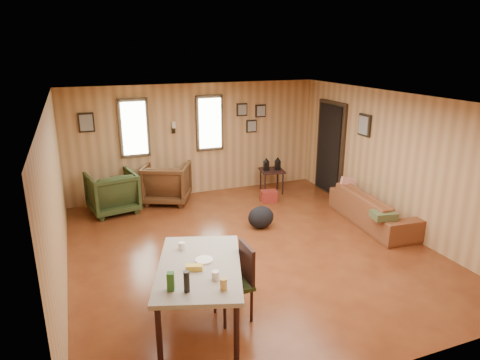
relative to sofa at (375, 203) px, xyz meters
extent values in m
cube|color=brown|center=(-2.55, -0.12, -0.41)|extent=(5.50, 6.00, 0.02)
cube|color=#997C5B|center=(-2.55, -0.12, 2.01)|extent=(5.50, 6.00, 0.02)
cube|color=tan|center=(-2.55, 2.89, 0.80)|extent=(5.50, 0.02, 2.40)
cube|color=tan|center=(-2.55, -3.13, 0.80)|extent=(5.50, 0.02, 2.40)
cube|color=tan|center=(-5.31, -0.12, 0.80)|extent=(0.02, 6.00, 2.40)
cube|color=tan|center=(0.21, -0.12, 0.80)|extent=(0.02, 6.00, 2.40)
cube|color=black|center=(-3.85, 2.85, 1.15)|extent=(0.60, 0.05, 1.20)
cube|color=#E0F2D1|center=(-3.85, 2.81, 1.15)|extent=(0.48, 0.04, 1.06)
cube|color=black|center=(-2.25, 2.85, 1.15)|extent=(0.60, 0.05, 1.20)
cube|color=#E0F2D1|center=(-2.25, 2.81, 1.15)|extent=(0.48, 0.04, 1.06)
cube|color=black|center=(-3.05, 2.83, 1.05)|extent=(0.07, 0.05, 0.12)
cylinder|color=silver|center=(-3.05, 2.77, 1.18)|extent=(0.07, 0.07, 0.14)
cube|color=black|center=(0.17, 1.83, 0.60)|extent=(0.06, 1.00, 2.05)
cube|color=black|center=(0.13, 1.83, 0.60)|extent=(0.04, 0.82, 1.90)
cube|color=black|center=(-1.50, 2.85, 1.40)|extent=(0.24, 0.04, 0.28)
cube|color=#9E998C|center=(-1.50, 2.82, 1.40)|extent=(0.19, 0.02, 0.22)
cube|color=black|center=(-1.05, 2.85, 1.35)|extent=(0.24, 0.04, 0.28)
cube|color=#9E998C|center=(-1.05, 2.82, 1.35)|extent=(0.19, 0.02, 0.22)
cube|color=black|center=(-1.27, 2.85, 1.02)|extent=(0.24, 0.04, 0.28)
cube|color=#9E998C|center=(-1.27, 2.82, 1.02)|extent=(0.19, 0.02, 0.22)
cube|color=black|center=(-4.75, 2.85, 1.32)|extent=(0.30, 0.04, 0.38)
cube|color=#9E998C|center=(-4.75, 2.82, 1.32)|extent=(0.24, 0.02, 0.31)
cube|color=black|center=(0.17, 0.73, 1.30)|extent=(0.04, 0.34, 0.42)
cube|color=#9E998C|center=(0.14, 0.73, 1.30)|extent=(0.02, 0.27, 0.34)
imported|color=brown|center=(0.00, 0.00, 0.00)|extent=(0.77, 2.07, 0.79)
imported|color=#4D2E17|center=(-3.30, 2.53, 0.06)|extent=(1.16, 1.13, 0.92)
imported|color=#2A3618|center=(-4.42, 2.34, 0.05)|extent=(1.00, 0.96, 0.89)
cube|color=black|center=(-4.26, 2.60, 0.11)|extent=(0.63, 0.60, 0.04)
cube|color=black|center=(-4.26, 2.60, -0.23)|extent=(0.57, 0.54, 0.03)
cylinder|color=black|center=(-4.52, 2.50, -0.15)|extent=(0.05, 0.05, 0.50)
cylinder|color=black|center=(-4.12, 2.36, -0.15)|extent=(0.05, 0.05, 0.50)
cylinder|color=black|center=(-4.40, 2.85, -0.15)|extent=(0.05, 0.05, 0.50)
cylinder|color=black|center=(-4.00, 2.71, -0.15)|extent=(0.05, 0.05, 0.50)
cube|color=#483A30|center=(-4.36, 2.64, 0.19)|extent=(0.09, 0.05, 0.12)
cube|color=#483A30|center=(-4.17, 2.57, 0.18)|extent=(0.08, 0.04, 0.11)
cube|color=black|center=(-1.01, 2.30, 0.11)|extent=(0.58, 0.58, 0.04)
cylinder|color=black|center=(-1.24, 2.13, -0.15)|extent=(0.04, 0.04, 0.50)
cylinder|color=black|center=(-0.84, 2.06, -0.15)|extent=(0.04, 0.04, 0.50)
cylinder|color=black|center=(-1.17, 2.53, -0.15)|extent=(0.04, 0.04, 0.50)
cylinder|color=black|center=(-0.77, 2.46, -0.15)|extent=(0.04, 0.04, 0.50)
cube|color=black|center=(-1.13, 2.32, 0.22)|extent=(0.13, 0.13, 0.18)
cone|color=black|center=(-1.13, 2.32, 0.36)|extent=(0.17, 0.17, 0.10)
cube|color=black|center=(-0.88, 2.27, 0.22)|extent=(0.13, 0.13, 0.18)
cone|color=black|center=(-0.88, 2.27, 0.36)|extent=(0.17, 0.17, 0.10)
cube|color=maroon|center=(-1.31, 1.77, -0.28)|extent=(0.37, 0.30, 0.24)
ellipsoid|color=black|center=(-2.04, 0.57, -0.19)|extent=(0.54, 0.46, 0.41)
cube|color=#464D2B|center=(-0.39, -0.69, 0.08)|extent=(0.42, 0.36, 0.12)
cube|color=red|center=(-0.15, 0.69, 0.16)|extent=(0.34, 0.14, 0.33)
cube|color=gray|center=(-0.17, 0.46, 0.07)|extent=(0.36, 0.30, 0.09)
cube|color=gray|center=(-3.83, -1.74, 0.36)|extent=(1.36, 1.75, 0.05)
cylinder|color=black|center=(-4.41, -2.25, -0.03)|extent=(0.08, 0.08, 0.74)
cylinder|color=black|center=(-3.67, -2.50, -0.03)|extent=(0.08, 0.08, 0.74)
cylinder|color=black|center=(-3.99, -0.99, -0.03)|extent=(0.08, 0.08, 0.74)
cylinder|color=black|center=(-3.26, -1.24, -0.03)|extent=(0.08, 0.08, 0.74)
cylinder|color=white|center=(-3.76, -2.09, 0.43)|extent=(0.10, 0.10, 0.09)
cylinder|color=white|center=(-3.92, -1.29, 0.43)|extent=(0.10, 0.10, 0.09)
cube|color=#2A6424|center=(-4.24, -2.13, 0.48)|extent=(0.09, 0.09, 0.19)
cylinder|color=black|center=(-4.10, -2.22, 0.50)|extent=(0.08, 0.08, 0.22)
cylinder|color=tan|center=(-3.74, -2.31, 0.45)|extent=(0.09, 0.09, 0.12)
cylinder|color=white|center=(-3.75, -1.66, 0.40)|extent=(0.26, 0.26, 0.02)
cube|color=yellow|center=(-3.91, -1.83, 0.42)|extent=(0.20, 0.14, 0.06)
cube|color=#2A3618|center=(-3.43, -1.74, 0.05)|extent=(0.43, 0.43, 0.05)
cube|color=black|center=(-3.25, -1.73, 0.30)|extent=(0.05, 0.40, 0.46)
cylinder|color=black|center=(-3.59, -1.91, -0.18)|extent=(0.04, 0.04, 0.44)
cylinder|color=black|center=(-3.26, -1.90, -0.18)|extent=(0.04, 0.04, 0.44)
cylinder|color=black|center=(-3.60, -1.57, -0.18)|extent=(0.04, 0.04, 0.44)
cylinder|color=black|center=(-3.27, -1.56, -0.18)|extent=(0.04, 0.04, 0.44)
camera|label=1|loc=(-4.97, -5.91, 2.74)|focal=32.00mm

